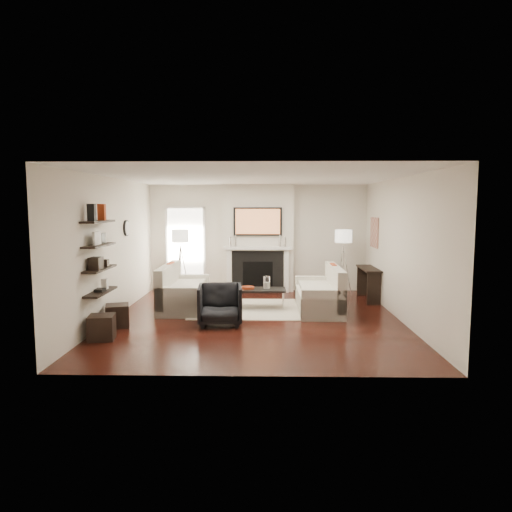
{
  "coord_description": "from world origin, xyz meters",
  "views": [
    {
      "loc": [
        0.19,
        -8.61,
        2.16
      ],
      "look_at": [
        0.0,
        0.6,
        1.15
      ],
      "focal_mm": 32.0,
      "sensor_mm": 36.0,
      "label": 1
    }
  ],
  "objects_px": {
    "ottoman_near": "(117,316)",
    "armchair": "(220,303)",
    "loveseat_left_base": "(184,299)",
    "lamp_right_shade": "(344,236)",
    "loveseat_right_base": "(319,301)",
    "coffee_table": "(260,290)",
    "lamp_left_shade": "(180,236)"
  },
  "relations": [
    {
      "from": "ottoman_near",
      "to": "armchair",
      "type": "bearing_deg",
      "value": 6.05
    },
    {
      "from": "loveseat_right_base",
      "to": "lamp_right_shade",
      "type": "height_order",
      "value": "lamp_right_shade"
    },
    {
      "from": "lamp_left_shade",
      "to": "lamp_right_shade",
      "type": "distance_m",
      "value": 3.9
    },
    {
      "from": "loveseat_left_base",
      "to": "armchair",
      "type": "bearing_deg",
      "value": -55.42
    },
    {
      "from": "lamp_right_shade",
      "to": "loveseat_right_base",
      "type": "bearing_deg",
      "value": -115.6
    },
    {
      "from": "lamp_left_shade",
      "to": "coffee_table",
      "type": "bearing_deg",
      "value": -35.1
    },
    {
      "from": "armchair",
      "to": "lamp_right_shade",
      "type": "distance_m",
      "value": 3.95
    },
    {
      "from": "loveseat_right_base",
      "to": "lamp_right_shade",
      "type": "relative_size",
      "value": 4.5
    },
    {
      "from": "lamp_left_shade",
      "to": "ottoman_near",
      "type": "xyz_separation_m",
      "value": [
        -0.62,
        -2.87,
        -1.25
      ]
    },
    {
      "from": "loveseat_right_base",
      "to": "armchair",
      "type": "bearing_deg",
      "value": -149.99
    },
    {
      "from": "loveseat_right_base",
      "to": "lamp_right_shade",
      "type": "xyz_separation_m",
      "value": [
        0.76,
        1.58,
        1.24
      ]
    },
    {
      "from": "loveseat_right_base",
      "to": "lamp_right_shade",
      "type": "distance_m",
      "value": 2.15
    },
    {
      "from": "loveseat_left_base",
      "to": "loveseat_right_base",
      "type": "bearing_deg",
      "value": -3.63
    },
    {
      "from": "loveseat_left_base",
      "to": "lamp_right_shade",
      "type": "xyz_separation_m",
      "value": [
        3.58,
        1.4,
        1.24
      ]
    },
    {
      "from": "loveseat_left_base",
      "to": "ottoman_near",
      "type": "bearing_deg",
      "value": -122.37
    },
    {
      "from": "loveseat_right_base",
      "to": "coffee_table",
      "type": "relative_size",
      "value": 1.64
    },
    {
      "from": "loveseat_left_base",
      "to": "ottoman_near",
      "type": "xyz_separation_m",
      "value": [
        -0.94,
        -1.49,
        -0.01
      ]
    },
    {
      "from": "loveseat_left_base",
      "to": "lamp_right_shade",
      "type": "relative_size",
      "value": 4.5
    },
    {
      "from": "loveseat_right_base",
      "to": "loveseat_left_base",
      "type": "bearing_deg",
      "value": 176.37
    },
    {
      "from": "loveseat_right_base",
      "to": "ottoman_near",
      "type": "relative_size",
      "value": 4.5
    },
    {
      "from": "coffee_table",
      "to": "lamp_right_shade",
      "type": "relative_size",
      "value": 2.75
    },
    {
      "from": "loveseat_right_base",
      "to": "armchair",
      "type": "height_order",
      "value": "armchair"
    },
    {
      "from": "loveseat_left_base",
      "to": "coffee_table",
      "type": "bearing_deg",
      "value": 1.22
    },
    {
      "from": "loveseat_left_base",
      "to": "coffee_table",
      "type": "relative_size",
      "value": 1.64
    },
    {
      "from": "armchair",
      "to": "coffee_table",
      "type": "bearing_deg",
      "value": 57.23
    },
    {
      "from": "armchair",
      "to": "loveseat_left_base",
      "type": "bearing_deg",
      "value": 119.83
    },
    {
      "from": "lamp_right_shade",
      "to": "ottoman_near",
      "type": "relative_size",
      "value": 1.0
    },
    {
      "from": "ottoman_near",
      "to": "loveseat_right_base",
      "type": "bearing_deg",
      "value": 19.17
    },
    {
      "from": "coffee_table",
      "to": "lamp_left_shade",
      "type": "xyz_separation_m",
      "value": [
        -1.92,
        1.35,
        1.05
      ]
    },
    {
      "from": "loveseat_right_base",
      "to": "lamp_left_shade",
      "type": "bearing_deg",
      "value": 153.56
    },
    {
      "from": "coffee_table",
      "to": "loveseat_left_base",
      "type": "bearing_deg",
      "value": -178.78
    },
    {
      "from": "armchair",
      "to": "ottoman_near",
      "type": "bearing_deg",
      "value": -178.71
    }
  ]
}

